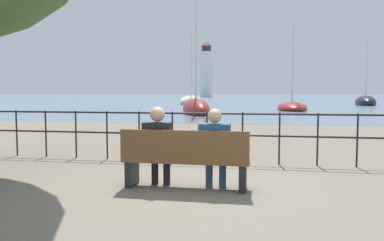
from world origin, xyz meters
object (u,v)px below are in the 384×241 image
seated_person_right (215,145)px  sailboat_1 (196,108)px  seated_person_left (158,143)px  sailboat_2 (292,107)px  park_bench (185,160)px  sailboat_4 (365,102)px  sailboat_3 (191,101)px  harbor_lighthouse (206,72)px

seated_person_right → sailboat_1: bearing=100.8°
seated_person_left → sailboat_2: bearing=81.5°
park_bench → sailboat_4: sailboat_4 is taller
seated_person_right → sailboat_1: 20.73m
seated_person_left → sailboat_4: 46.09m
sailboat_1 → sailboat_3: (-4.95, 24.44, -0.02)m
park_bench → seated_person_right: size_ratio=1.59×
seated_person_left → sailboat_1: bearing=98.4°
sailboat_1 → sailboat_3: 24.93m
seated_person_left → harbor_lighthouse: size_ratio=0.06×
sailboat_2 → harbor_lighthouse: harbor_lighthouse is taller
seated_person_left → seated_person_right: seated_person_left is taller
seated_person_right → sailboat_1: sailboat_1 is taller
sailboat_3 → sailboat_4: 22.11m
seated_person_right → sailboat_4: bearing=73.2°
park_bench → sailboat_1: bearing=99.6°
seated_person_left → seated_person_right: 0.88m
park_bench → seated_person_right: seated_person_right is taller
sailboat_1 → sailboat_4: bearing=35.7°
seated_person_left → sailboat_1: (-3.00, 20.36, -0.28)m
park_bench → sailboat_1: size_ratio=0.15×
seated_person_left → park_bench: bearing=-10.0°
sailboat_1 → seated_person_left: bearing=-99.8°
park_bench → sailboat_3: size_ratio=0.19×
sailboat_2 → harbor_lighthouse: 115.00m
seated_person_left → sailboat_3: sailboat_3 is taller
park_bench → seated_person_right: bearing=10.0°
sailboat_1 → sailboat_3: sailboat_1 is taller
sailboat_3 → harbor_lighthouse: (-11.99, 94.87, 9.62)m
seated_person_right → sailboat_4: sailboat_4 is taller
sailboat_1 → sailboat_2: sailboat_1 is taller
seated_person_left → sailboat_4: bearing=72.1°
seated_person_left → sailboat_4: sailboat_4 is taller
sailboat_3 → seated_person_left: bearing=-67.5°
sailboat_4 → sailboat_2: bearing=-114.7°
park_bench → seated_person_right: (0.44, 0.08, 0.23)m
seated_person_right → sailboat_3: bearing=101.2°
park_bench → seated_person_left: seated_person_left is taller
seated_person_left → sailboat_2: 27.94m
park_bench → sailboat_2: size_ratio=0.25×
park_bench → sailboat_3: bearing=100.6°
sailboat_3 → sailboat_4: size_ratio=1.24×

